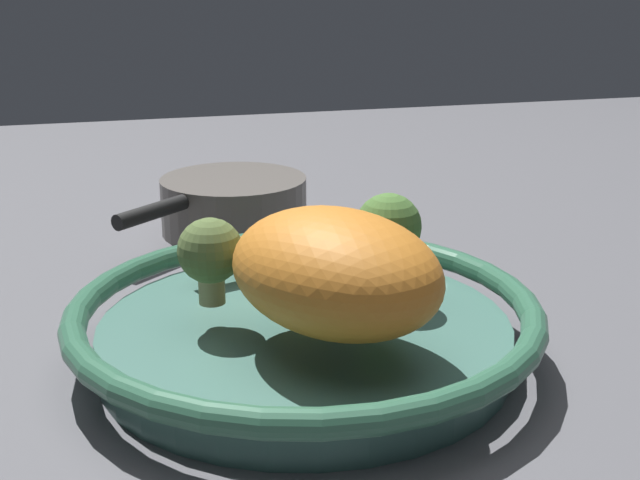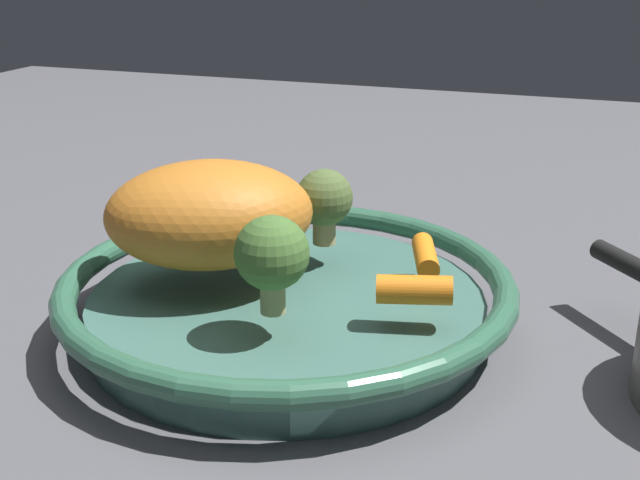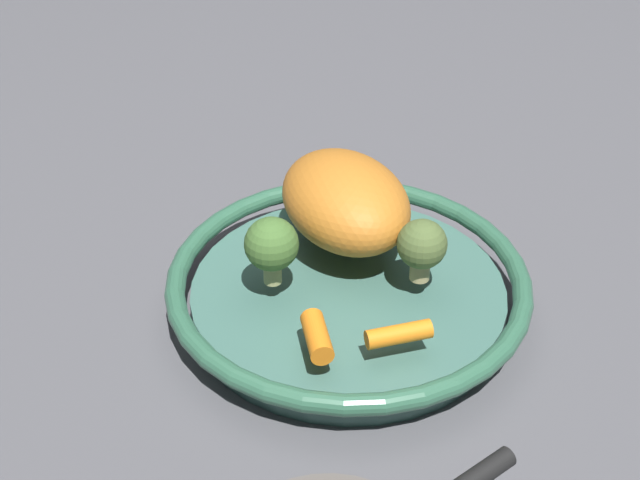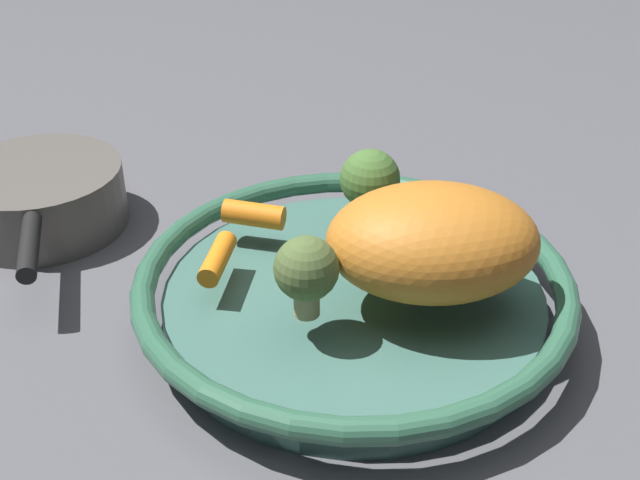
# 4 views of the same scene
# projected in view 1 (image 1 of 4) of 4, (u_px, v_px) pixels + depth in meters

# --- Properties ---
(ground_plane) EXTENTS (2.17, 2.17, 0.00)m
(ground_plane) POSITION_uv_depth(u_px,v_px,m) (305.00, 358.00, 0.64)
(ground_plane) COLOR #4C4C51
(serving_bowl) EXTENTS (0.35, 0.35, 0.05)m
(serving_bowl) POSITION_uv_depth(u_px,v_px,m) (305.00, 326.00, 0.63)
(serving_bowl) COLOR #3D665B
(serving_bowl) RESTS_ON ground_plane
(roast_chicken_piece) EXTENTS (0.18, 0.20, 0.08)m
(roast_chicken_piece) POSITION_uv_depth(u_px,v_px,m) (335.00, 272.00, 0.56)
(roast_chicken_piece) COLOR #C06F23
(roast_chicken_piece) RESTS_ON serving_bowl
(baby_carrot_back) EXTENTS (0.06, 0.03, 0.02)m
(baby_carrot_back) POSITION_uv_depth(u_px,v_px,m) (222.00, 250.00, 0.70)
(baby_carrot_back) COLOR orange
(baby_carrot_back) RESTS_ON serving_bowl
(baby_carrot_center) EXTENTS (0.03, 0.06, 0.02)m
(baby_carrot_center) POSITION_uv_depth(u_px,v_px,m) (302.00, 239.00, 0.72)
(baby_carrot_center) COLOR orange
(baby_carrot_center) RESTS_ON serving_bowl
(broccoli_floret_large) EXTENTS (0.05, 0.05, 0.07)m
(broccoli_floret_large) POSITION_uv_depth(u_px,v_px,m) (388.00, 228.00, 0.65)
(broccoli_floret_large) COLOR tan
(broccoli_floret_large) RESTS_ON serving_bowl
(broccoli_floret_edge) EXTENTS (0.05, 0.05, 0.06)m
(broccoli_floret_edge) POSITION_uv_depth(u_px,v_px,m) (210.00, 253.00, 0.60)
(broccoli_floret_edge) COLOR tan
(broccoli_floret_edge) RESTS_ON serving_bowl
(saucepan) EXTENTS (0.21, 0.20, 0.06)m
(saucepan) POSITION_uv_depth(u_px,v_px,m) (233.00, 205.00, 0.93)
(saucepan) COLOR #56514C
(saucepan) RESTS_ON ground_plane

